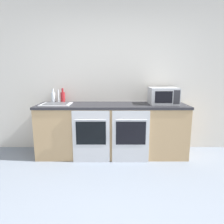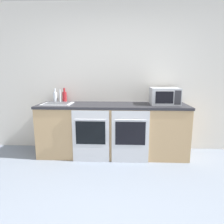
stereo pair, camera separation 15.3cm
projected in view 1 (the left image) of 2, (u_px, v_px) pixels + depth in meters
name	position (u px, v px, depth m)	size (l,w,h in m)	color
wall_back	(113.00, 78.00, 3.60)	(10.00, 0.06, 2.60)	silver
counter_back	(113.00, 130.00, 3.42)	(2.49, 0.66, 0.88)	tan
oven_left	(92.00, 137.00, 3.10)	(0.58, 0.06, 0.83)	silver
oven_right	(131.00, 137.00, 3.10)	(0.58, 0.06, 0.83)	silver
microwave	(164.00, 96.00, 3.35)	(0.46, 0.40, 0.28)	#B7BABF
bottle_clear	(54.00, 97.00, 3.54)	(0.07, 0.07, 0.24)	silver
bottle_red	(63.00, 97.00, 3.54)	(0.08, 0.08, 0.25)	maroon
sink	(57.00, 104.00, 3.31)	(0.48, 0.39, 0.24)	silver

